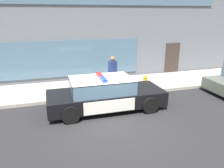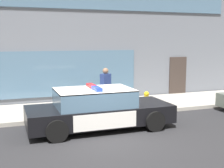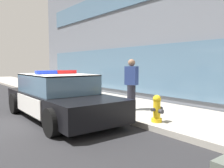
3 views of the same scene
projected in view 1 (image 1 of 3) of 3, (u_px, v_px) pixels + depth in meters
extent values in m
plane|color=#262628|center=(110.00, 120.00, 8.61)|extent=(48.00, 48.00, 0.00)
cube|color=#A39E93|center=(91.00, 88.00, 12.09)|extent=(48.00, 3.07, 0.15)
cube|color=slate|center=(65.00, 20.00, 17.03)|extent=(21.53, 10.22, 6.88)
cube|color=slate|center=(28.00, 61.00, 12.24)|extent=(12.92, 0.08, 2.10)
cube|color=#382D28|center=(172.00, 59.00, 14.80)|extent=(1.00, 0.08, 2.10)
cube|color=black|center=(106.00, 98.00, 9.48)|extent=(4.91, 1.89, 0.60)
cube|color=silver|center=(140.00, 91.00, 9.85)|extent=(1.67, 1.84, 0.05)
cube|color=silver|center=(65.00, 98.00, 8.97)|extent=(1.38, 1.84, 0.05)
cube|color=silver|center=(99.00, 91.00, 10.32)|extent=(2.06, 0.04, 0.51)
cube|color=silver|center=(110.00, 107.00, 8.59)|extent=(2.06, 0.04, 0.51)
cube|color=yellow|center=(99.00, 91.00, 10.33)|extent=(0.22, 0.01, 0.26)
cube|color=slate|center=(101.00, 86.00, 9.25)|extent=(2.55, 1.69, 0.60)
cube|color=silver|center=(101.00, 79.00, 9.17)|extent=(2.55, 1.69, 0.04)
cube|color=red|center=(99.00, 75.00, 9.45)|extent=(0.20, 0.64, 0.11)
cube|color=blue|center=(103.00, 79.00, 8.83)|extent=(0.20, 0.64, 0.11)
cylinder|color=black|center=(133.00, 91.00, 10.82)|extent=(0.68, 0.22, 0.68)
cylinder|color=black|center=(150.00, 105.00, 9.10)|extent=(0.68, 0.22, 0.68)
cylinder|color=black|center=(66.00, 98.00, 9.95)|extent=(0.68, 0.22, 0.68)
cylinder|color=black|center=(71.00, 115.00, 8.24)|extent=(0.68, 0.22, 0.68)
cylinder|color=gold|center=(145.00, 88.00, 11.73)|extent=(0.28, 0.28, 0.10)
cylinder|color=gold|center=(145.00, 83.00, 11.64)|extent=(0.19, 0.19, 0.45)
sphere|color=gold|center=(145.00, 77.00, 11.56)|extent=(0.22, 0.22, 0.22)
cylinder|color=#333338|center=(145.00, 76.00, 11.53)|extent=(0.06, 0.06, 0.05)
cylinder|color=#333338|center=(146.00, 83.00, 11.51)|extent=(0.09, 0.10, 0.09)
cylinder|color=#333338|center=(144.00, 81.00, 11.77)|extent=(0.09, 0.10, 0.09)
cylinder|color=#333338|center=(148.00, 83.00, 11.69)|extent=(0.10, 0.12, 0.12)
cylinder|color=black|center=(213.00, 83.00, 12.04)|extent=(0.64, 0.20, 0.64)
cylinder|color=#23232D|center=(113.00, 80.00, 11.68)|extent=(0.28, 0.28, 0.85)
cube|color=navy|center=(113.00, 67.00, 11.46)|extent=(0.47, 0.39, 0.62)
sphere|color=#8C664C|center=(113.00, 59.00, 11.33)|extent=(0.24, 0.24, 0.24)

